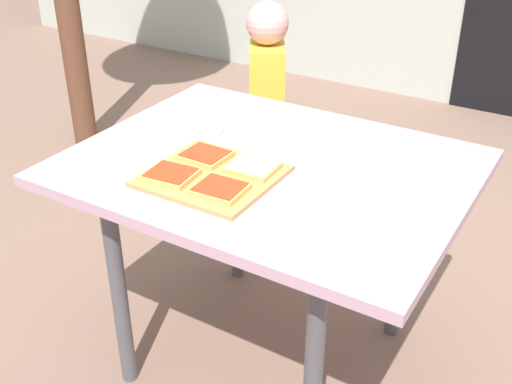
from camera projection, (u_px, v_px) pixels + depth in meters
ground_plane at (266, 353)px, 2.17m from camera, size 16.00×16.00×0.00m
dining_table at (268, 187)px, 1.85m from camera, size 1.12×0.87×0.74m
cutting_board at (212, 176)px, 1.72m from camera, size 0.34×0.32×0.01m
pizza_slice_near_left at (171, 175)px, 1.69m from camera, size 0.14×0.13×0.02m
pizza_slice_near_right at (220, 189)px, 1.62m from camera, size 0.14×0.12×0.02m
pizza_slice_far_left at (205, 155)px, 1.80m from camera, size 0.13×0.12×0.02m
pizza_slice_far_right at (252, 167)px, 1.73m from camera, size 0.13×0.12×0.02m
plate_white_left at (188, 129)px, 2.00m from camera, size 0.22×0.22×0.01m
child_left at (267, 105)px, 2.63m from camera, size 0.24×0.28×1.00m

